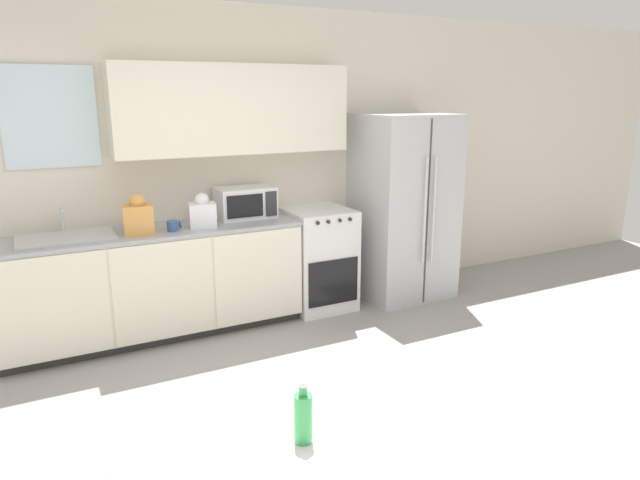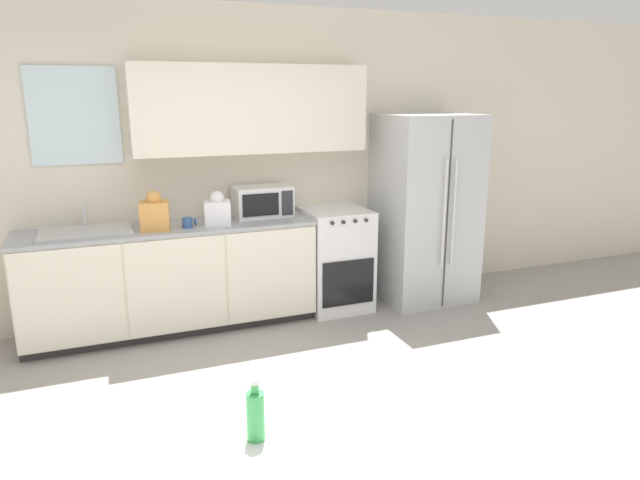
{
  "view_description": "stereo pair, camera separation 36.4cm",
  "coord_description": "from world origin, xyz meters",
  "px_view_note": "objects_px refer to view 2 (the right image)",
  "views": [
    {
      "loc": [
        -1.22,
        -2.56,
        1.96
      ],
      "look_at": [
        0.41,
        0.57,
        1.05
      ],
      "focal_mm": 32.0,
      "sensor_mm": 36.0,
      "label": 1
    },
    {
      "loc": [
        -0.89,
        -2.71,
        1.96
      ],
      "look_at": [
        0.41,
        0.57,
        1.05
      ],
      "focal_mm": 32.0,
      "sensor_mm": 36.0,
      "label": 2
    }
  ],
  "objects_px": {
    "coffee_mug": "(188,222)",
    "dining_table": "(216,474)",
    "oven_range": "(335,259)",
    "drink_bottle": "(255,414)",
    "microwave": "(262,201)",
    "refrigerator": "(425,209)"
  },
  "relations": [
    {
      "from": "coffee_mug",
      "to": "dining_table",
      "type": "distance_m",
      "value": 2.83
    },
    {
      "from": "oven_range",
      "to": "dining_table",
      "type": "xyz_separation_m",
      "value": [
        -1.7,
        -2.88,
        0.16
      ]
    },
    {
      "from": "coffee_mug",
      "to": "drink_bottle",
      "type": "distance_m",
      "value": 2.78
    },
    {
      "from": "microwave",
      "to": "dining_table",
      "type": "relative_size",
      "value": 0.5
    },
    {
      "from": "drink_bottle",
      "to": "oven_range",
      "type": "bearing_deg",
      "value": 61.79
    },
    {
      "from": "microwave",
      "to": "coffee_mug",
      "type": "xyz_separation_m",
      "value": [
        -0.69,
        -0.21,
        -0.09
      ]
    },
    {
      "from": "drink_bottle",
      "to": "microwave",
      "type": "bearing_deg",
      "value": 73.43
    },
    {
      "from": "refrigerator",
      "to": "dining_table",
      "type": "relative_size",
      "value": 1.77
    },
    {
      "from": "microwave",
      "to": "dining_table",
      "type": "height_order",
      "value": "microwave"
    },
    {
      "from": "oven_range",
      "to": "refrigerator",
      "type": "relative_size",
      "value": 0.53
    },
    {
      "from": "microwave",
      "to": "oven_range",
      "type": "bearing_deg",
      "value": -10.1
    },
    {
      "from": "dining_table",
      "to": "refrigerator",
      "type": "bearing_deg",
      "value": 47.27
    },
    {
      "from": "oven_range",
      "to": "drink_bottle",
      "type": "height_order",
      "value": "drink_bottle"
    },
    {
      "from": "refrigerator",
      "to": "drink_bottle",
      "type": "relative_size",
      "value": 7.33
    },
    {
      "from": "refrigerator",
      "to": "drink_bottle",
      "type": "bearing_deg",
      "value": -131.09
    },
    {
      "from": "microwave",
      "to": "dining_table",
      "type": "distance_m",
      "value": 3.2
    },
    {
      "from": "dining_table",
      "to": "oven_range",
      "type": "bearing_deg",
      "value": 59.53
    },
    {
      "from": "coffee_mug",
      "to": "drink_bottle",
      "type": "relative_size",
      "value": 0.47
    },
    {
      "from": "refrigerator",
      "to": "oven_range",
      "type": "bearing_deg",
      "value": 175.5
    },
    {
      "from": "dining_table",
      "to": "drink_bottle",
      "type": "height_order",
      "value": "drink_bottle"
    },
    {
      "from": "microwave",
      "to": "dining_table",
      "type": "bearing_deg",
      "value": -109.22
    },
    {
      "from": "coffee_mug",
      "to": "microwave",
      "type": "bearing_deg",
      "value": 17.33
    }
  ]
}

